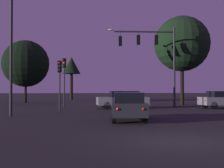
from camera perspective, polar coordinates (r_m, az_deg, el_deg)
ground_plane at (r=33.89m, az=-0.28°, el=-3.87°), size 168.00×168.00×0.00m
traffic_signal_mast_arm at (r=27.07m, az=8.32°, el=6.62°), size 6.25×0.60×7.41m
traffic_light_corner_left at (r=22.37m, az=-10.33°, el=1.74°), size 0.31×0.36×3.88m
traffic_light_corner_right at (r=27.63m, az=-9.43°, el=2.25°), size 0.34×0.37×4.62m
car_nearside_lane at (r=15.60m, az=3.19°, el=-4.34°), size 2.10×4.16×1.52m
car_crossing_left at (r=26.96m, az=21.12°, el=-2.86°), size 4.25×2.06×1.52m
car_crossing_right at (r=25.05m, az=2.14°, el=-3.06°), size 4.55×2.10×1.52m
parking_lot_lamp_post at (r=19.44m, az=-19.33°, el=9.23°), size 1.70×0.36×8.12m
tree_behind_sign at (r=36.91m, az=-16.72°, el=3.87°), size 5.73×5.73×7.67m
tree_left_far at (r=46.93m, az=-8.03°, el=3.51°), size 2.90×2.90×6.86m
tree_center_horizon at (r=31.91m, az=13.68°, el=7.72°), size 5.90×5.90×9.49m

